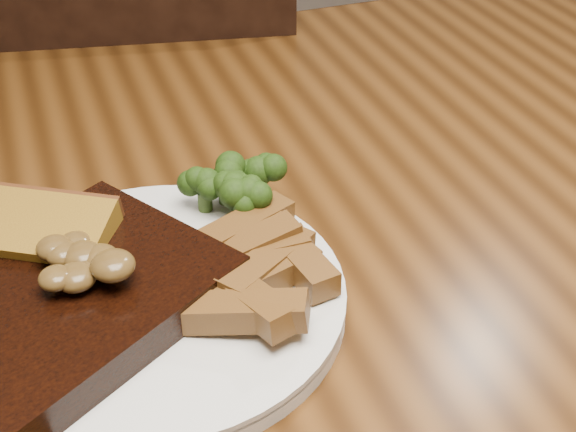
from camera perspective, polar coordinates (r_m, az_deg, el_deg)
name	(u,v)px	position (r m, az deg, el deg)	size (l,w,h in m)	color
dining_table	(281,357)	(0.64, -0.47, -10.03)	(1.60, 0.90, 0.75)	#4B2A0F
chair_far	(134,177)	(1.16, -10.86, 2.73)	(0.50, 0.50, 0.90)	black
plate	(157,302)	(0.54, -9.33, -6.05)	(0.25, 0.25, 0.01)	silver
steak	(66,303)	(0.52, -15.53, -5.96)	(0.19, 0.14, 0.03)	black
steak_bone	(82,380)	(0.48, -14.47, -11.25)	(0.16, 0.01, 0.02)	beige
mushroom_pile	(62,264)	(0.51, -15.78, -3.28)	(0.08, 0.08, 0.03)	#533C1A
garlic_bread	(42,254)	(0.57, -17.12, -2.62)	(0.10, 0.05, 0.02)	olive
potato_wedges	(245,274)	(0.53, -3.07, -4.16)	(0.11, 0.11, 0.02)	brown
broccoli_cluster	(229,189)	(0.60, -4.20, 1.92)	(0.06, 0.06, 0.04)	#203D0D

